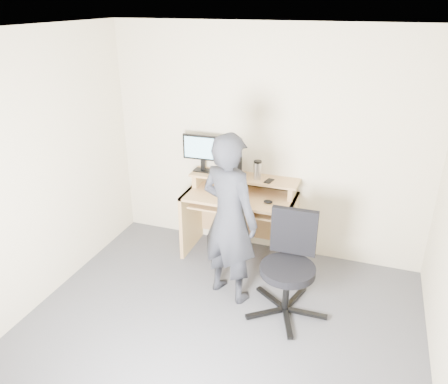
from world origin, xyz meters
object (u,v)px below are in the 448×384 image
Objects in this scene: person at (229,219)px; office_chair at (289,261)px; desk at (242,209)px; monitor at (202,150)px.

office_chair is at bearing -162.60° from person.
person is at bearing 175.70° from office_chair.
desk is 0.84m from person.
person is (0.12, -0.79, 0.28)m from desk.
monitor is 1.11m from person.
desk is 1.26× the size of office_chair.
desk is 1.08m from office_chair.
person is at bearing -56.43° from monitor.
desk is at bearing -60.68° from person.
desk is at bearing -10.60° from monitor.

